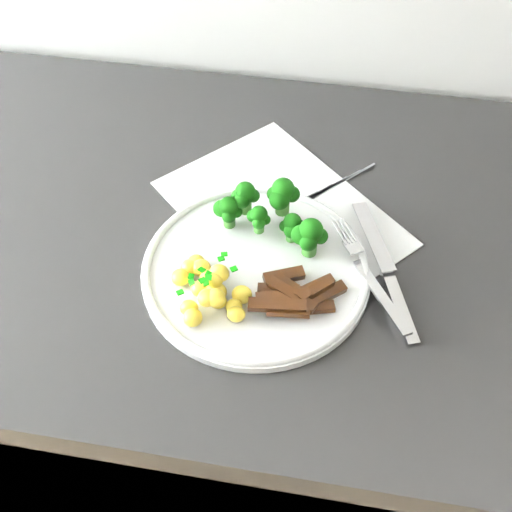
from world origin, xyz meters
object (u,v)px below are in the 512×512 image
plate (256,269)px  broccoli (274,213)px  recipe_paper (281,213)px  fork (371,278)px  knife (391,286)px  beef_strips (294,295)px  potatoes (210,289)px  counter (314,411)px

plate → broccoli: 0.07m
recipe_paper → fork: 0.15m
recipe_paper → knife: 0.17m
recipe_paper → beef_strips: bearing=-76.3°
beef_strips → plate: bearing=142.4°
potatoes → fork: (0.17, 0.05, -0.00)m
beef_strips → fork: size_ratio=0.67×
recipe_paper → beef_strips: size_ratio=3.36×
recipe_paper → fork: (0.11, -0.10, 0.02)m
potatoes → knife: potatoes is taller
plate → potatoes: size_ratio=2.78×
fork → knife: 0.03m
broccoli → fork: broccoli is taller
broccoli → fork: size_ratio=0.89×
beef_strips → fork: (0.08, 0.04, -0.00)m
recipe_paper → broccoli: 0.06m
plate → beef_strips: bearing=-37.6°
recipe_paper → plate: plate is taller
broccoli → recipe_paper: bearing=84.2°
plate → potatoes: potatoes is taller
plate → knife: size_ratio=1.33×
counter → knife: (0.06, -0.06, 0.46)m
fork → knife: size_ratio=0.79×
counter → fork: fork is taller
broccoli → beef_strips: size_ratio=1.33×
plate → fork: size_ratio=1.68×
beef_strips → knife: 0.11m
potatoes → recipe_paper: bearing=68.2°
recipe_paper → broccoli: size_ratio=2.53×
counter → potatoes: size_ratio=25.74×
fork → counter: bearing=119.4°
recipe_paper → potatoes: size_ratio=3.71×
recipe_paper → knife: (0.14, -0.10, 0.01)m
recipe_paper → counter: bearing=-22.8°
beef_strips → potatoes: bearing=-173.5°
broccoli → fork: bearing=-26.0°
knife → broccoli: bearing=158.3°
beef_strips → counter: bearing=66.9°
plate → beef_strips: (0.05, -0.04, 0.01)m
beef_strips → knife: bearing=20.0°
potatoes → fork: 0.18m
potatoes → beef_strips: bearing=6.5°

